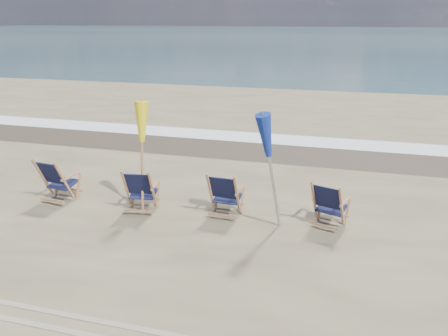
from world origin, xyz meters
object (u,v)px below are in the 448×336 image
object	(u,v)px
beach_chair_1	(153,192)
umbrella_yellow	(140,129)
beach_chair_3	(341,208)
beach_chair_0	(64,182)
umbrella_blue	(274,138)
beach_chair_2	(237,197)

from	to	relation	value
beach_chair_1	umbrella_yellow	xyz separation A→B (m)	(-0.25, 0.10, 1.36)
beach_chair_1	beach_chair_3	world-z (taller)	beach_chair_1
beach_chair_3	beach_chair_0	bearing A→B (deg)	21.02
umbrella_blue	beach_chair_2	bearing A→B (deg)	161.27
beach_chair_0	umbrella_yellow	size ratio (longest dim) A/B	0.46
beach_chair_0	umbrella_yellow	xyz separation A→B (m)	(1.87, 0.19, 1.33)
beach_chair_1	umbrella_yellow	size ratio (longest dim) A/B	0.43
beach_chair_2	umbrella_blue	distance (m)	1.61
beach_chair_0	umbrella_blue	bearing A→B (deg)	-173.06
beach_chair_2	beach_chair_3	size ratio (longest dim) A/B	1.02
beach_chair_0	beach_chair_1	world-z (taller)	beach_chair_0
umbrella_blue	beach_chair_0	bearing A→B (deg)	-179.70
beach_chair_3	beach_chair_2	bearing A→B (deg)	18.39
beach_chair_0	beach_chair_3	distance (m)	6.08
beach_chair_0	umbrella_yellow	bearing A→B (deg)	-167.58
beach_chair_0	beach_chair_2	size ratio (longest dim) A/B	1.05
beach_chair_1	umbrella_blue	distance (m)	2.94
beach_chair_1	umbrella_yellow	world-z (taller)	umbrella_yellow
beach_chair_1	umbrella_blue	size ratio (longest dim) A/B	0.42
beach_chair_3	umbrella_yellow	xyz separation A→B (m)	(-4.20, -0.10, 1.36)
beach_chair_0	beach_chair_3	world-z (taller)	beach_chair_0
beach_chair_1	beach_chair_2	size ratio (longest dim) A/B	0.99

